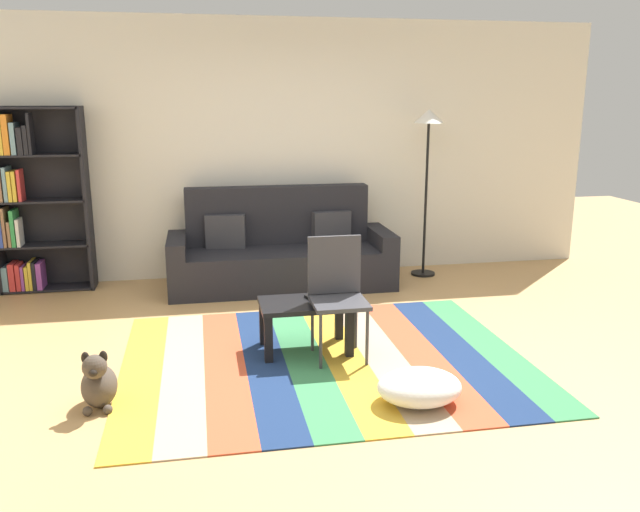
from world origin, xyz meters
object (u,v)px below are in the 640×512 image
at_px(bookshelf, 29,201).
at_px(coffee_table, 305,312).
at_px(tv_remote, 311,298).
at_px(couch, 281,253).
at_px(dog, 98,383).
at_px(folding_chair, 337,287).
at_px(pouf, 419,387).
at_px(standing_lamp, 428,138).

height_order(bookshelf, coffee_table, bookshelf).
distance_m(coffee_table, tv_remote, 0.12).
bearing_deg(couch, bookshelf, 173.33).
bearing_deg(dog, tv_remote, 26.01).
distance_m(couch, folding_chair, 1.95).
height_order(dog, folding_chair, folding_chair).
bearing_deg(pouf, bookshelf, 133.48).
xyz_separation_m(standing_lamp, tv_remote, (-1.58, -1.88, -1.08)).
height_order(pouf, folding_chair, folding_chair).
bearing_deg(pouf, couch, 100.35).
bearing_deg(couch, standing_lamp, 4.06).
bearing_deg(standing_lamp, bookshelf, 177.54).
bearing_deg(pouf, standing_lamp, 70.07).
height_order(couch, folding_chair, couch).
xyz_separation_m(standing_lamp, folding_chair, (-1.41, -2.05, -0.95)).
xyz_separation_m(dog, tv_remote, (1.48, 0.72, 0.24)).
bearing_deg(standing_lamp, dog, -139.54).
xyz_separation_m(couch, bookshelf, (-2.44, 0.29, 0.57)).
relative_size(pouf, standing_lamp, 0.30).
bearing_deg(couch, folding_chair, -84.89).
height_order(coffee_table, dog, dog).
xyz_separation_m(bookshelf, dog, (0.97, -2.78, -0.74)).
height_order(coffee_table, tv_remote, tv_remote).
bearing_deg(folding_chair, tv_remote, 149.90).
xyz_separation_m(couch, coffee_table, (-0.05, -1.82, -0.02)).
bearing_deg(bookshelf, tv_remote, -40.02).
height_order(couch, tv_remote, couch).
height_order(couch, coffee_table, couch).
bearing_deg(folding_chair, pouf, -53.89).
relative_size(coffee_table, tv_remote, 4.57).
distance_m(standing_lamp, folding_chair, 2.66).
distance_m(couch, pouf, 2.89).
height_order(coffee_table, standing_lamp, standing_lamp).
distance_m(couch, dog, 2.90).
relative_size(coffee_table, pouf, 1.27).
distance_m(coffee_table, standing_lamp, 2.79).
relative_size(standing_lamp, folding_chair, 1.97).
xyz_separation_m(couch, folding_chair, (0.17, -1.94, 0.20)).
distance_m(bookshelf, dog, 3.04).
xyz_separation_m(couch, dog, (-1.47, -2.49, -0.18)).
height_order(couch, pouf, couch).
relative_size(couch, dog, 5.69).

